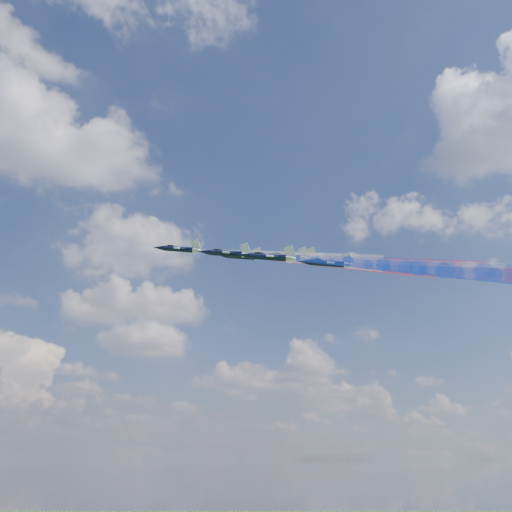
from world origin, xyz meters
name	(u,v)px	position (x,y,z in m)	size (l,w,h in m)	color
jet_lead	(179,249)	(-37.15, 13.32, 131.49)	(10.38, 12.98, 3.46)	black
trail_lead	(289,257)	(-12.61, -0.44, 127.92)	(4.33, 45.26, 4.33)	white
jet_inner_left	(226,253)	(-29.15, -1.80, 126.41)	(10.38, 12.98, 3.46)	black
trail_inner_left	(349,262)	(-4.60, -15.56, 122.84)	(4.33, 45.26, 4.33)	blue
jet_inner_right	(241,257)	(-19.06, 17.17, 132.81)	(10.38, 12.98, 3.46)	black
trail_inner_right	(347,264)	(5.48, 3.41, 129.24)	(4.33, 45.26, 4.33)	red
jet_outer_left	(269,257)	(-24.09, -15.89, 121.65)	(10.38, 12.98, 3.46)	black
trail_outer_left	(406,267)	(0.45, -29.65, 118.08)	(4.33, 45.26, 4.33)	blue
jet_center_third	(285,257)	(-13.40, 0.26, 128.03)	(10.38, 12.98, 3.46)	black
trail_center_third	(403,265)	(11.14, -13.50, 124.46)	(4.33, 45.26, 4.33)	white
jet_outer_right	(296,256)	(-1.83, 19.26, 135.72)	(10.38, 12.98, 3.46)	black
trail_outer_right	(398,263)	(22.71, 5.50, 132.15)	(4.33, 45.26, 4.33)	red
jet_rear_left	(327,263)	(-8.79, -13.11, 122.78)	(10.38, 12.98, 3.46)	black
trail_rear_left	(458,273)	(15.75, -26.86, 119.21)	(4.33, 45.26, 4.33)	blue
jet_rear_right	(330,262)	(1.28, 4.58, 129.63)	(10.38, 12.98, 3.46)	black
trail_rear_right	(443,270)	(25.82, -9.17, 126.06)	(4.33, 45.26, 4.33)	red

